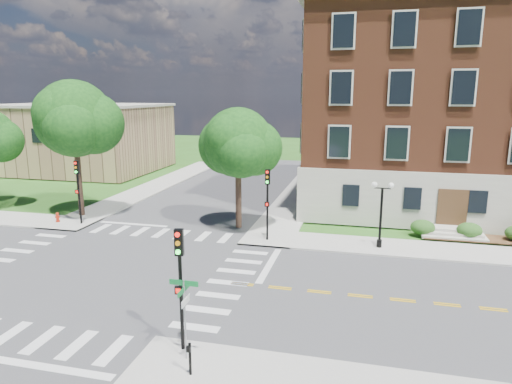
% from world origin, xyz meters
% --- Properties ---
extents(ground, '(160.00, 160.00, 0.00)m').
position_xyz_m(ground, '(0.00, 0.00, 0.00)').
color(ground, '#2B5518').
rests_on(ground, ground).
extents(road_ew, '(90.00, 12.00, 0.01)m').
position_xyz_m(road_ew, '(0.00, 0.00, 0.01)').
color(road_ew, '#3D3D3F').
rests_on(road_ew, ground).
extents(road_ns, '(12.00, 90.00, 0.01)m').
position_xyz_m(road_ns, '(0.00, 0.00, 0.01)').
color(road_ns, '#3D3D3F').
rests_on(road_ns, ground).
extents(sidewalk_ne, '(34.00, 34.00, 0.12)m').
position_xyz_m(sidewalk_ne, '(15.38, 15.38, 0.06)').
color(sidewalk_ne, '#9E9B93').
rests_on(sidewalk_ne, ground).
extents(sidewalk_nw, '(34.00, 34.00, 0.12)m').
position_xyz_m(sidewalk_nw, '(-15.38, 15.38, 0.06)').
color(sidewalk_nw, '#9E9B93').
rests_on(sidewalk_nw, ground).
extents(crosswalk_east, '(2.20, 10.20, 0.02)m').
position_xyz_m(crosswalk_east, '(7.20, 0.00, 0.00)').
color(crosswalk_east, silver).
rests_on(crosswalk_east, ground).
extents(stop_bar_east, '(0.40, 5.50, 0.00)m').
position_xyz_m(stop_bar_east, '(8.80, 3.00, 0.00)').
color(stop_bar_east, silver).
rests_on(stop_bar_east, ground).
extents(main_building, '(30.60, 22.40, 16.50)m').
position_xyz_m(main_building, '(24.00, 21.99, 8.34)').
color(main_building, '#A49F91').
rests_on(main_building, ground).
extents(secondary_building, '(20.40, 15.40, 8.30)m').
position_xyz_m(secondary_building, '(-22.00, 30.00, 4.28)').
color(secondary_building, '#8D674D').
rests_on(secondary_building, ground).
extents(tree_c, '(5.97, 5.97, 10.70)m').
position_xyz_m(tree_c, '(-8.21, 9.94, 7.81)').
color(tree_c, '#302218').
rests_on(tree_c, ground).
extents(tree_d, '(4.96, 4.96, 8.70)m').
position_xyz_m(tree_d, '(5.08, 9.62, 6.31)').
color(tree_d, '#302218').
rests_on(tree_d, ground).
extents(traffic_signal_se, '(0.35, 0.40, 4.80)m').
position_xyz_m(traffic_signal_se, '(7.45, -6.64, 3.19)').
color(traffic_signal_se, black).
rests_on(traffic_signal_se, ground).
extents(traffic_signal_ne, '(0.37, 0.44, 4.80)m').
position_xyz_m(traffic_signal_ne, '(7.75, 7.22, 3.19)').
color(traffic_signal_ne, black).
rests_on(traffic_signal_ne, ground).
extents(traffic_signal_nw, '(0.36, 0.42, 4.80)m').
position_xyz_m(traffic_signal_nw, '(-6.76, 7.71, 3.19)').
color(traffic_signal_nw, black).
rests_on(traffic_signal_nw, ground).
extents(twin_lamp_west, '(1.36, 0.36, 4.23)m').
position_xyz_m(twin_lamp_west, '(15.04, 7.45, 2.52)').
color(twin_lamp_west, black).
rests_on(twin_lamp_west, ground).
extents(street_sign_pole, '(1.10, 1.10, 3.10)m').
position_xyz_m(street_sign_pole, '(7.84, -7.22, 2.31)').
color(street_sign_pole, gray).
rests_on(street_sign_pole, ground).
extents(push_button_post, '(0.14, 0.21, 1.20)m').
position_xyz_m(push_button_post, '(8.35, -8.13, 0.80)').
color(push_button_post, black).
rests_on(push_button_post, ground).
extents(fire_hydrant, '(0.35, 0.35, 0.75)m').
position_xyz_m(fire_hydrant, '(-8.76, 7.67, 0.46)').
color(fire_hydrant, '#9C1E0C').
rests_on(fire_hydrant, ground).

